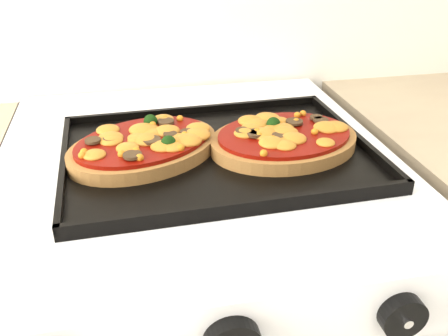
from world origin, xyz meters
name	(u,v)px	position (x,y,z in m)	size (l,w,h in m)	color
control_panel	(241,327)	(-0.03, 1.39, 0.85)	(0.60, 0.02, 0.09)	white
knob_right	(402,316)	(0.14, 1.37, 0.85)	(0.05, 0.05, 0.02)	black
baking_tray	(217,151)	(0.00, 1.67, 0.92)	(0.44, 0.33, 0.02)	black
pizza_left	(144,145)	(-0.10, 1.68, 0.94)	(0.23, 0.16, 0.03)	#A46F38
pizza_right	(284,138)	(0.10, 1.66, 0.94)	(0.22, 0.17, 0.03)	#A46F38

